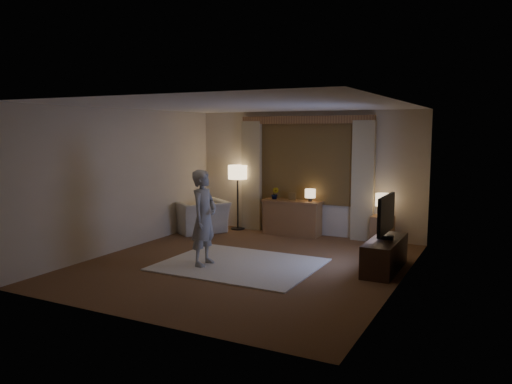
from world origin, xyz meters
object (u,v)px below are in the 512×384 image
Objects in this scene: armchair at (201,217)px; tv_stand at (385,255)px; sideboard at (292,219)px; person at (204,218)px; side_table at (382,230)px.

tv_stand is (4.23, -1.16, -0.09)m from armchair.
sideboard is 0.77× the size of person.
side_table is 0.40× the size of tv_stand.
sideboard is at bearing 178.50° from side_table.
sideboard reaches higher than tv_stand.
sideboard is 1.14× the size of armchair.
side_table reaches higher than tv_stand.
person is (1.54, -2.24, 0.46)m from armchair.
sideboard is at bearing 142.59° from tv_stand.
sideboard is 1.98m from armchair.
side_table is at bearing -40.92° from person.
armchair is 4.39m from tv_stand.
sideboard is 0.86× the size of tv_stand.
armchair is at bearing 32.04° from person.
sideboard reaches higher than side_table.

